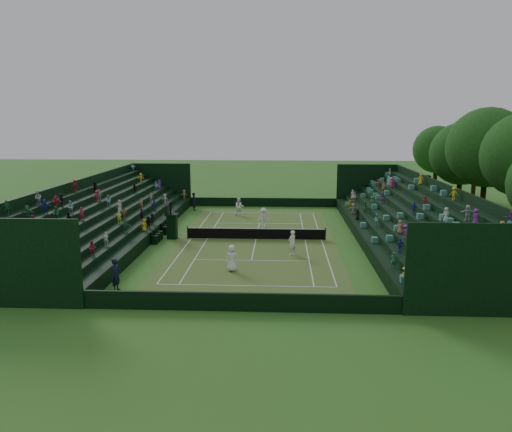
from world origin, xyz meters
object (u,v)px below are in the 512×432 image
object	(u,v)px
tennis_net	(256,233)
player_near_west	(232,258)
player_far_west	(239,207)
player_near_east	(292,243)
player_far_east	(264,218)
umpire_chair	(172,223)

from	to	relation	value
tennis_net	player_near_west	world-z (taller)	player_near_west
player_far_west	player_near_east	bearing A→B (deg)	-72.92
tennis_net	player_near_west	xyz separation A→B (m)	(-1.14, -8.93, 0.37)
player_near_west	player_near_east	distance (m)	5.83
player_near_east	player_far_east	size ratio (longest dim) A/B	1.03
umpire_chair	player_near_west	distance (m)	10.73
player_far_west	player_far_east	bearing A→B (deg)	-65.20
tennis_net	player_far_west	size ratio (longest dim) A/B	6.12
player_near_east	player_far_west	distance (m)	15.86
player_near_west	umpire_chair	bearing A→B (deg)	-44.77
player_near_west	player_far_east	world-z (taller)	player_far_east
umpire_chair	player_near_east	bearing A→B (deg)	-25.28
umpire_chair	player_far_west	distance (m)	11.34
player_far_west	player_far_east	size ratio (longest dim) A/B	1.05
tennis_net	player_near_east	bearing A→B (deg)	-58.39
player_near_west	player_far_west	distance (m)	19.19
umpire_chair	player_far_east	xyz separation A→B (m)	(7.57, 4.84, -0.44)
tennis_net	player_near_west	bearing A→B (deg)	-97.31
tennis_net	player_far_west	bearing A→B (deg)	102.51
tennis_net	player_far_east	size ratio (longest dim) A/B	6.41
player_far_west	player_far_east	distance (m)	6.06
tennis_net	player_far_east	world-z (taller)	player_far_east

